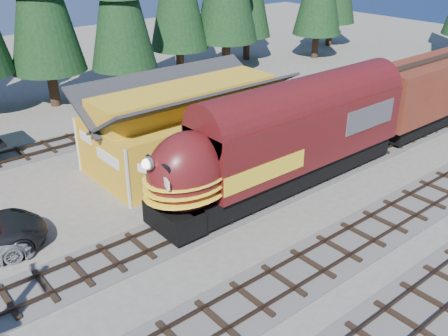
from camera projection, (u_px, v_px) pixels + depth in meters
ground at (314, 228)px, 24.62m from camera, size 120.00×120.00×0.00m
track_siding at (368, 150)px, 33.12m from camera, size 68.00×3.20×0.33m
depot at (188, 116)px, 30.63m from camera, size 12.80×7.00×5.30m
locomotive at (279, 146)px, 27.02m from camera, size 17.30×3.44×4.70m
boxcar at (441, 87)px, 36.70m from camera, size 15.14×3.24×4.76m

